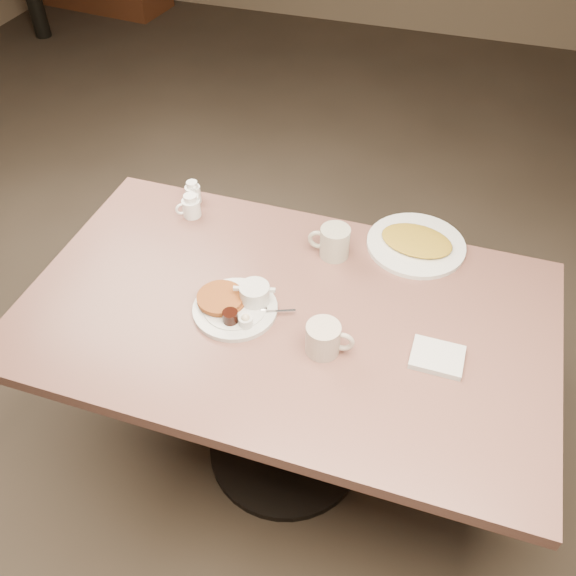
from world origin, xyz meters
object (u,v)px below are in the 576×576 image
(diner_table, at_px, (286,349))
(coffee_mug_near, at_px, (324,338))
(main_plate, at_px, (237,303))
(hash_plate, at_px, (416,243))
(creamer_right, at_px, (193,193))
(coffee_mug_far, at_px, (334,242))
(creamer_left, at_px, (191,206))

(diner_table, height_order, coffee_mug_near, coffee_mug_near)
(main_plate, distance_m, hash_plate, 0.61)
(main_plate, height_order, hash_plate, main_plate)
(main_plate, bearing_deg, coffee_mug_near, -14.01)
(creamer_right, relative_size, hash_plate, 0.23)
(coffee_mug_near, height_order, hash_plate, coffee_mug_near)
(hash_plate, bearing_deg, coffee_mug_far, -153.95)
(main_plate, relative_size, coffee_mug_far, 2.34)
(coffee_mug_near, relative_size, hash_plate, 0.38)
(main_plate, xyz_separation_m, creamer_right, (-0.33, 0.43, 0.01))
(creamer_left, bearing_deg, diner_table, -36.14)
(diner_table, xyz_separation_m, hash_plate, (0.30, 0.39, 0.18))
(diner_table, xyz_separation_m, coffee_mug_far, (0.06, 0.27, 0.22))
(coffee_mug_near, height_order, creamer_right, coffee_mug_near)
(diner_table, distance_m, coffee_mug_far, 0.36)
(coffee_mug_near, xyz_separation_m, creamer_left, (-0.58, 0.42, -0.01))
(diner_table, bearing_deg, coffee_mug_far, 76.70)
(diner_table, distance_m, coffee_mug_near, 0.28)
(creamer_right, height_order, hash_plate, creamer_right)
(creamer_left, bearing_deg, coffee_mug_near, -36.35)
(creamer_right, bearing_deg, coffee_mug_far, -12.63)
(creamer_left, relative_size, hash_plate, 0.24)
(creamer_right, bearing_deg, main_plate, -52.56)
(main_plate, height_order, creamer_right, creamer_right)
(coffee_mug_near, bearing_deg, main_plate, 165.99)
(coffee_mug_near, relative_size, creamer_right, 1.68)
(coffee_mug_near, distance_m, coffee_mug_far, 0.39)
(diner_table, distance_m, creamer_left, 0.58)
(main_plate, bearing_deg, diner_table, 15.95)
(diner_table, height_order, main_plate, main_plate)
(diner_table, distance_m, creamer_right, 0.64)
(coffee_mug_far, bearing_deg, creamer_left, 174.86)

